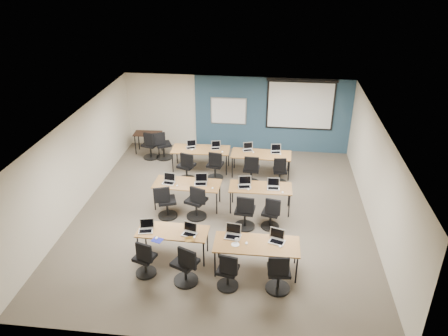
# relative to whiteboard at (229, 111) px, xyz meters

# --- Properties ---
(floor) EXTENTS (8.00, 9.00, 0.02)m
(floor) POSITION_rel_whiteboard_xyz_m (0.30, -4.43, -1.45)
(floor) COLOR #6B6354
(floor) RESTS_ON ground
(ceiling) EXTENTS (8.00, 9.00, 0.02)m
(ceiling) POSITION_rel_whiteboard_xyz_m (0.30, -4.43, 1.25)
(ceiling) COLOR white
(ceiling) RESTS_ON ground
(wall_back) EXTENTS (8.00, 0.04, 2.70)m
(wall_back) POSITION_rel_whiteboard_xyz_m (0.30, 0.07, -0.10)
(wall_back) COLOR beige
(wall_back) RESTS_ON ground
(wall_front) EXTENTS (8.00, 0.04, 2.70)m
(wall_front) POSITION_rel_whiteboard_xyz_m (0.30, -8.93, -0.10)
(wall_front) COLOR beige
(wall_front) RESTS_ON ground
(wall_left) EXTENTS (0.04, 9.00, 2.70)m
(wall_left) POSITION_rel_whiteboard_xyz_m (-3.70, -4.43, -0.10)
(wall_left) COLOR beige
(wall_left) RESTS_ON ground
(wall_right) EXTENTS (0.04, 9.00, 2.70)m
(wall_right) POSITION_rel_whiteboard_xyz_m (4.30, -4.43, -0.10)
(wall_right) COLOR beige
(wall_right) RESTS_ON ground
(blue_accent_panel) EXTENTS (5.50, 0.04, 2.70)m
(blue_accent_panel) POSITION_rel_whiteboard_xyz_m (1.55, 0.04, -0.10)
(blue_accent_panel) COLOR #3D5977
(blue_accent_panel) RESTS_ON wall_back
(whiteboard) EXTENTS (1.28, 0.03, 0.98)m
(whiteboard) POSITION_rel_whiteboard_xyz_m (0.00, 0.00, 0.00)
(whiteboard) COLOR #A6B1B8
(whiteboard) RESTS_ON wall_back
(projector_screen) EXTENTS (2.40, 0.10, 1.82)m
(projector_screen) POSITION_rel_whiteboard_xyz_m (2.50, -0.02, 0.44)
(projector_screen) COLOR black
(projector_screen) RESTS_ON wall_back
(training_table_front_left) EXTENTS (1.66, 0.69, 0.73)m
(training_table_front_left) POSITION_rel_whiteboard_xyz_m (-0.62, -6.45, -0.77)
(training_table_front_left) COLOR brown
(training_table_front_left) RESTS_ON floor
(training_table_front_right) EXTENTS (1.92, 0.80, 0.73)m
(training_table_front_right) POSITION_rel_whiteboard_xyz_m (1.35, -6.72, -0.76)
(training_table_front_right) COLOR brown
(training_table_front_right) RESTS_ON floor
(training_table_mid_left) EXTENTS (1.87, 0.78, 0.73)m
(training_table_mid_left) POSITION_rel_whiteboard_xyz_m (-0.72, -4.14, -0.76)
(training_table_mid_left) COLOR brown
(training_table_mid_left) RESTS_ON floor
(training_table_mid_right) EXTENTS (1.73, 0.72, 0.73)m
(training_table_mid_right) POSITION_rel_whiteboard_xyz_m (1.33, -4.11, -0.77)
(training_table_mid_right) COLOR brown
(training_table_mid_right) RESTS_ON floor
(training_table_back_left) EXTENTS (1.89, 0.79, 0.73)m
(training_table_back_left) POSITION_rel_whiteboard_xyz_m (-0.72, -1.79, -0.76)
(training_table_back_left) COLOR #9B5B2C
(training_table_back_left) RESTS_ON floor
(training_table_back_right) EXTENTS (1.91, 0.80, 0.73)m
(training_table_back_right) POSITION_rel_whiteboard_xyz_m (1.27, -1.94, -0.76)
(training_table_back_right) COLOR olive
(training_table_back_right) RESTS_ON floor
(laptop_0) EXTENTS (0.33, 0.28, 0.25)m
(laptop_0) POSITION_rel_whiteboard_xyz_m (-1.24, -6.49, -0.66)
(laptop_0) COLOR silver
(laptop_0) RESTS_ON training_table_front_left
(mouse_0) EXTENTS (0.09, 0.11, 0.04)m
(mouse_0) POSITION_rel_whiteboard_xyz_m (-0.92, -6.78, -0.71)
(mouse_0) COLOR white
(mouse_0) RESTS_ON training_table_front_left
(task_chair_0) EXTENTS (0.49, 0.48, 0.96)m
(task_chair_0) POSITION_rel_whiteboard_xyz_m (-1.10, -7.19, -1.06)
(task_chair_0) COLOR black
(task_chair_0) RESTS_ON floor
(laptop_1) EXTENTS (0.33, 0.28, 0.25)m
(laptop_1) POSITION_rel_whiteboard_xyz_m (-0.20, -6.51, -0.66)
(laptop_1) COLOR #B9BABD
(laptop_1) RESTS_ON training_table_front_left
(mouse_1) EXTENTS (0.09, 0.11, 0.03)m
(mouse_1) POSITION_rel_whiteboard_xyz_m (-0.07, -6.65, -0.71)
(mouse_1) COLOR white
(mouse_1) RESTS_ON training_table_front_left
(task_chair_1) EXTENTS (0.59, 0.55, 1.03)m
(task_chair_1) POSITION_rel_whiteboard_xyz_m (-0.14, -7.34, -1.02)
(task_chair_1) COLOR black
(task_chair_1) RESTS_ON floor
(laptop_2) EXTENTS (0.36, 0.31, 0.27)m
(laptop_2) POSITION_rel_whiteboard_xyz_m (0.80, -6.48, -0.65)
(laptop_2) COLOR #B4B4B5
(laptop_2) RESTS_ON training_table_front_right
(mouse_2) EXTENTS (0.07, 0.11, 0.04)m
(mouse_2) POSITION_rel_whiteboard_xyz_m (1.13, -6.74, -0.71)
(mouse_2) COLOR white
(mouse_2) RESTS_ON training_table_front_right
(task_chair_2) EXTENTS (0.48, 0.48, 0.96)m
(task_chair_2) POSITION_rel_whiteboard_xyz_m (0.78, -7.40, -1.05)
(task_chair_2) COLOR black
(task_chair_2) RESTS_ON floor
(laptop_3) EXTENTS (0.35, 0.29, 0.26)m
(laptop_3) POSITION_rel_whiteboard_xyz_m (1.80, -6.55, -0.66)
(laptop_3) COLOR #BBBBC3
(laptop_3) RESTS_ON training_table_front_right
(mouse_3) EXTENTS (0.08, 0.11, 0.03)m
(mouse_3) POSITION_rel_whiteboard_xyz_m (1.88, -6.77, -0.71)
(mouse_3) COLOR white
(mouse_3) RESTS_ON training_table_front_right
(task_chair_3) EXTENTS (0.54, 0.54, 1.01)m
(task_chair_3) POSITION_rel_whiteboard_xyz_m (1.86, -7.36, -1.03)
(task_chair_3) COLOR black
(task_chair_3) RESTS_ON floor
(laptop_4) EXTENTS (0.34, 0.29, 0.26)m
(laptop_4) POSITION_rel_whiteboard_xyz_m (-1.24, -4.15, -0.66)
(laptop_4) COLOR #A7A7B1
(laptop_4) RESTS_ON training_table_mid_left
(mouse_4) EXTENTS (0.08, 0.10, 0.03)m
(mouse_4) POSITION_rel_whiteboard_xyz_m (-0.97, -4.32, -0.71)
(mouse_4) COLOR white
(mouse_4) RESTS_ON training_table_mid_left
(task_chair_4) EXTENTS (0.56, 0.54, 1.01)m
(task_chair_4) POSITION_rel_whiteboard_xyz_m (-1.19, -4.81, -1.03)
(task_chair_4) COLOR black
(task_chair_4) RESTS_ON floor
(laptop_5) EXTENTS (0.35, 0.30, 0.27)m
(laptop_5) POSITION_rel_whiteboard_xyz_m (-0.34, -4.09, -0.65)
(laptop_5) COLOR silver
(laptop_5) RESTS_ON training_table_mid_left
(mouse_5) EXTENTS (0.08, 0.10, 0.03)m
(mouse_5) POSITION_rel_whiteboard_xyz_m (0.03, -4.35, -0.71)
(mouse_5) COLOR white
(mouse_5) RESTS_ON training_table_mid_left
(task_chair_5) EXTENTS (0.58, 0.55, 1.03)m
(task_chair_5) POSITION_rel_whiteboard_xyz_m (-0.35, -4.75, -1.02)
(task_chair_5) COLOR black
(task_chair_5) RESTS_ON floor
(laptop_6) EXTENTS (0.35, 0.30, 0.27)m
(laptop_6) POSITION_rel_whiteboard_xyz_m (0.89, -4.11, -0.65)
(laptop_6) COLOR #B1B1BF
(laptop_6) RESTS_ON training_table_mid_right
(mouse_6) EXTENTS (0.08, 0.11, 0.03)m
(mouse_6) POSITION_rel_whiteboard_xyz_m (1.01, -4.30, -0.71)
(mouse_6) COLOR white
(mouse_6) RESTS_ON training_table_mid_right
(task_chair_6) EXTENTS (0.55, 0.55, 1.03)m
(task_chair_6) POSITION_rel_whiteboard_xyz_m (0.98, -5.08, -1.02)
(task_chair_6) COLOR black
(task_chair_6) RESTS_ON floor
(laptop_7) EXTENTS (0.34, 0.29, 0.26)m
(laptop_7) POSITION_rel_whiteboard_xyz_m (1.68, -4.11, -0.66)
(laptop_7) COLOR silver
(laptop_7) RESTS_ON training_table_mid_right
(mouse_7) EXTENTS (0.07, 0.10, 0.03)m
(mouse_7) POSITION_rel_whiteboard_xyz_m (1.94, -4.36, -0.71)
(mouse_7) COLOR white
(mouse_7) RESTS_ON training_table_mid_right
(task_chair_7) EXTENTS (0.48, 0.48, 0.97)m
(task_chair_7) POSITION_rel_whiteboard_xyz_m (1.66, -5.00, -1.05)
(task_chair_7) COLOR black
(task_chair_7) RESTS_ON floor
(laptop_8) EXTENTS (0.31, 0.27, 0.24)m
(laptop_8) POSITION_rel_whiteboard_xyz_m (-1.06, -1.71, -0.66)
(laptop_8) COLOR #B2B2B5
(laptop_8) RESTS_ON training_table_back_left
(mouse_8) EXTENTS (0.07, 0.10, 0.04)m
(mouse_8) POSITION_rel_whiteboard_xyz_m (-1.00, -1.88, -0.71)
(mouse_8) COLOR white
(mouse_8) RESTS_ON training_table_back_left
(task_chair_8) EXTENTS (0.55, 0.53, 1.01)m
(task_chair_8) POSITION_rel_whiteboard_xyz_m (-1.04, -2.65, -1.03)
(task_chair_8) COLOR black
(task_chair_8) RESTS_ON floor
(laptop_9) EXTENTS (0.30, 0.26, 0.23)m
(laptop_9) POSITION_rel_whiteboard_xyz_m (-0.25, -1.66, -0.66)
(laptop_9) COLOR silver
(laptop_9) RESTS_ON training_table_back_left
(mouse_9) EXTENTS (0.09, 0.12, 0.04)m
(mouse_9) POSITION_rel_whiteboard_xyz_m (0.01, -1.94, -0.71)
(mouse_9) COLOR white
(mouse_9) RESTS_ON training_table_back_left
(task_chair_9) EXTENTS (0.52, 0.52, 1.00)m
(task_chair_9) POSITION_rel_whiteboard_xyz_m (-0.16, -2.46, -1.04)
(task_chair_9) COLOR black
(task_chair_9) RESTS_ON floor
(laptop_10) EXTENTS (0.31, 0.27, 0.24)m
(laptop_10) POSITION_rel_whiteboard_xyz_m (0.82, -1.68, -0.66)
(laptop_10) COLOR #B6B6C0
(laptop_10) RESTS_ON training_table_back_right
(mouse_10) EXTENTS (0.06, 0.10, 0.03)m
(mouse_10) POSITION_rel_whiteboard_xyz_m (1.01, -1.85, -0.71)
(mouse_10) COLOR white
(mouse_10) RESTS_ON training_table_back_right
(task_chair_10) EXTENTS (0.54, 0.54, 1.02)m
(task_chair_10) POSITION_rel_whiteboard_xyz_m (1.00, -2.65, -1.03)
(task_chair_10) COLOR black
(task_chair_10) RESTS_ON floor
(laptop_11) EXTENTS (0.32, 0.27, 0.25)m
(laptop_11) POSITION_rel_whiteboard_xyz_m (1.73, -1.74, -0.66)
(laptop_11) COLOR #B5B5B6
(laptop_11) RESTS_ON training_table_back_right
(mouse_11) EXTENTS (0.06, 0.09, 0.03)m
(mouse_11) POSITION_rel_whiteboard_xyz_m (1.88, -1.91, -0.71)
(mouse_11) COLOR white
(mouse_11) RESTS_ON training_table_back_right
(task_chair_11) EXTENTS (0.46, 0.46, 0.95)m
(task_chair_11) POSITION_rel_whiteboard_xyz_m (1.88, -2.53, -1.06)
(task_chair_11) COLOR black
(task_chair_11) RESTS_ON floor
(blue_mousepad) EXTENTS (0.29, 0.27, 0.01)m
(blue_mousepad) POSITION_rel_whiteboard_xyz_m (-0.88, -6.84, -0.72)
(blue_mousepad) COLOR navy
(blue_mousepad) RESTS_ON training_table_front_left
(snack_bowl) EXTENTS (0.26, 0.26, 0.05)m
(snack_bowl) POSITION_rel_whiteboard_xyz_m (-0.16, -6.79, -0.69)
(snack_bowl) COLOR brown
(snack_bowl) RESTS_ON training_table_front_left
(snack_plate) EXTENTS (0.20, 0.20, 0.01)m
(snack_plate) POSITION_rel_whiteboard_xyz_m (0.88, -6.81, -0.71)
(snack_plate) COLOR white
(snack_plate) RESTS_ON training_table_front_right
(coffee_cup) EXTENTS (0.10, 0.10, 0.07)m
(coffee_cup) POSITION_rel_whiteboard_xyz_m (0.91, -6.71, -0.67)
(coffee_cup) COLOR silver
(coffee_cup) RESTS_ON snack_plate
(utility_table) EXTENTS (0.97, 0.54, 0.75)m
(utility_table) POSITION_rel_whiteboard_xyz_m (-2.82, -0.68, -0.79)
(utility_table) COLOR black
(utility_table) RESTS_ON floor
(spare_chair_a) EXTENTS (0.60, 0.55, 1.03)m
(spare_chair_a) POSITION_rel_whiteboard_xyz_m (-2.18, -1.15, -1.02)
(spare_chair_a) COLOR black
(spare_chair_a) RESTS_ON floor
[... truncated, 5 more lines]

